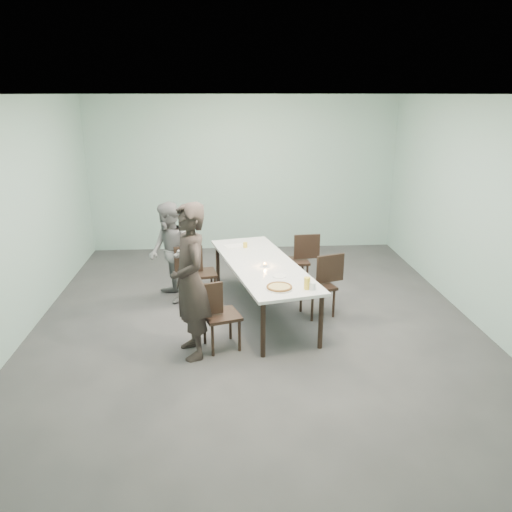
{
  "coord_description": "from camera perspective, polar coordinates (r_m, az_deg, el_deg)",
  "views": [
    {
      "loc": [
        -0.42,
        -6.27,
        3.01
      ],
      "look_at": [
        0.0,
        -0.14,
        1.0
      ],
      "focal_mm": 35.0,
      "sensor_mm": 36.0,
      "label": 1
    }
  ],
  "objects": [
    {
      "name": "ground",
      "position": [
        6.97,
        -0.08,
        -7.48
      ],
      "size": [
        7.0,
        7.0,
        0.0
      ],
      "primitive_type": "plane",
      "color": "#333335",
      "rests_on": "ground"
    },
    {
      "name": "room_shell",
      "position": [
        6.36,
        -0.09,
        9.2
      ],
      "size": [
        6.02,
        7.02,
        3.01
      ],
      "color": "#8FB4AB",
      "rests_on": "ground"
    },
    {
      "name": "table",
      "position": [
        6.99,
        0.7,
        -1.26
      ],
      "size": [
        1.46,
        2.74,
        0.75
      ],
      "rotation": [
        0.0,
        0.0,
        0.22
      ],
      "color": "white",
      "rests_on": "ground"
    },
    {
      "name": "chair_near_left",
      "position": [
        6.09,
        -4.71,
        -6.29
      ],
      "size": [
        0.65,
        0.53,
        0.87
      ],
      "rotation": [
        0.0,
        0.0,
        0.31
      ],
      "color": "black",
      "rests_on": "ground"
    },
    {
      "name": "chair_far_left",
      "position": [
        7.52,
        -6.85,
        -1.53
      ],
      "size": [
        0.64,
        0.49,
        0.87
      ],
      "rotation": [
        0.0,
        0.0,
        0.18
      ],
      "color": "black",
      "rests_on": "ground"
    },
    {
      "name": "chair_near_right",
      "position": [
        7.08,
        7.66,
        -2.81
      ],
      "size": [
        0.65,
        0.53,
        0.87
      ],
      "rotation": [
        0.0,
        0.0,
        3.46
      ],
      "color": "black",
      "rests_on": "ground"
    },
    {
      "name": "chair_far_right",
      "position": [
        8.07,
        5.04,
        -0.09
      ],
      "size": [
        0.62,
        0.45,
        0.87
      ],
      "rotation": [
        0.0,
        0.0,
        3.21
      ],
      "color": "black",
      "rests_on": "ground"
    },
    {
      "name": "diner_near",
      "position": [
        5.83,
        -7.52,
        -2.94
      ],
      "size": [
        0.63,
        0.78,
        1.86
      ],
      "primitive_type": "imported",
      "rotation": [
        0.0,
        0.0,
        -1.26
      ],
      "color": "black",
      "rests_on": "ground"
    },
    {
      "name": "diner_far",
      "position": [
        7.53,
        -9.84,
        0.38
      ],
      "size": [
        0.82,
        0.9,
        1.51
      ],
      "primitive_type": "imported",
      "rotation": [
        0.0,
        0.0,
        -1.16
      ],
      "color": "slate",
      "rests_on": "ground"
    },
    {
      "name": "pizza",
      "position": [
        6.07,
        2.68,
        -3.58
      ],
      "size": [
        0.34,
        0.34,
        0.04
      ],
      "color": "white",
      "rests_on": "table"
    },
    {
      "name": "side_plate",
      "position": [
        6.48,
        2.68,
        -2.3
      ],
      "size": [
        0.18,
        0.18,
        0.01
      ],
      "primitive_type": "cylinder",
      "color": "white",
      "rests_on": "table"
    },
    {
      "name": "beer_glass",
      "position": [
        6.06,
        5.85,
        -3.12
      ],
      "size": [
        0.08,
        0.08,
        0.15
      ],
      "primitive_type": "cylinder",
      "color": "yellow",
      "rests_on": "table"
    },
    {
      "name": "water_tumbler",
      "position": [
        6.07,
        6.47,
        -3.42
      ],
      "size": [
        0.08,
        0.08,
        0.09
      ],
      "primitive_type": "cylinder",
      "color": "silver",
      "rests_on": "table"
    },
    {
      "name": "tealight",
      "position": [
        6.83,
        1.03,
        -1.05
      ],
      "size": [
        0.06,
        0.06,
        0.05
      ],
      "color": "silver",
      "rests_on": "table"
    },
    {
      "name": "amber_tumbler",
      "position": [
        7.67,
        -1.24,
        1.27
      ],
      "size": [
        0.07,
        0.07,
        0.08
      ],
      "primitive_type": "cylinder",
      "color": "yellow",
      "rests_on": "table"
    },
    {
      "name": "menu",
      "position": [
        7.75,
        -2.49,
        1.15
      ],
      "size": [
        0.34,
        0.28,
        0.01
      ],
      "primitive_type": "cube",
      "rotation": [
        0.0,
        0.0,
        0.22
      ],
      "color": "silver",
      "rests_on": "table"
    }
  ]
}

